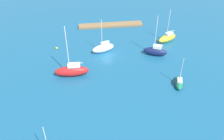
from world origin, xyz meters
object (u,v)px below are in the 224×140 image
object	(u,v)px
sailboat_white_off_beacon	(103,48)
mooring_buoy_yellow	(57,48)
sailboat_green_by_breakwater	(179,82)
sailboat_red_far_north	(72,71)
pier_dock	(111,25)
sailboat_yellow_near_pier	(167,38)
sailboat_navy_far_south	(155,51)

from	to	relation	value
sailboat_white_off_beacon	mooring_buoy_yellow	world-z (taller)	sailboat_white_off_beacon
sailboat_green_by_breakwater	sailboat_red_far_north	bearing A→B (deg)	92.05
pier_dock	sailboat_green_by_breakwater	world-z (taller)	sailboat_green_by_breakwater
pier_dock	sailboat_yellow_near_pier	world-z (taller)	sailboat_yellow_near_pier
pier_dock	sailboat_green_by_breakwater	xyz separation A→B (m)	(-11.46, 31.58, 0.51)
sailboat_white_off_beacon	sailboat_navy_far_south	world-z (taller)	sailboat_navy_far_south
sailboat_red_far_north	sailboat_green_by_breakwater	distance (m)	24.39
sailboat_white_off_beacon	sailboat_navy_far_south	bearing A→B (deg)	147.69
sailboat_yellow_near_pier	sailboat_red_far_north	bearing A→B (deg)	-0.14
sailboat_yellow_near_pier	mooring_buoy_yellow	bearing A→B (deg)	-25.13
sailboat_yellow_near_pier	sailboat_green_by_breakwater	distance (m)	19.80
sailboat_yellow_near_pier	sailboat_green_by_breakwater	world-z (taller)	sailboat_yellow_near_pier
mooring_buoy_yellow	sailboat_navy_far_south	bearing A→B (deg)	166.24
sailboat_red_far_north	sailboat_white_off_beacon	xyz separation A→B (m)	(-8.21, -9.50, -0.15)
pier_dock	sailboat_red_far_north	bearing A→B (deg)	64.34
sailboat_yellow_near_pier	sailboat_red_far_north	distance (m)	29.87
sailboat_white_off_beacon	mooring_buoy_yellow	xyz separation A→B (m)	(12.53, -3.07, -0.96)
sailboat_green_by_breakwater	sailboat_navy_far_south	bearing A→B (deg)	26.39
sailboat_red_far_north	sailboat_white_off_beacon	bearing A→B (deg)	-129.64
sailboat_green_by_breakwater	mooring_buoy_yellow	size ratio (longest dim) A/B	11.48
pier_dock	mooring_buoy_yellow	distance (m)	20.58
sailboat_white_off_beacon	sailboat_green_by_breakwater	distance (m)	22.15
sailboat_yellow_near_pier	sailboat_red_far_north	xyz separation A→B (m)	(26.90, 12.98, 0.27)
sailboat_red_far_north	mooring_buoy_yellow	world-z (taller)	sailboat_red_far_north
pier_dock	sailboat_navy_far_south	world-z (taller)	sailboat_navy_far_south
sailboat_red_far_north	sailboat_green_by_breakwater	xyz separation A→B (m)	(-23.50, 6.53, -0.60)
pier_dock	sailboat_green_by_breakwater	bearing A→B (deg)	109.95
pier_dock	sailboat_yellow_near_pier	bearing A→B (deg)	140.91
sailboat_white_off_beacon	sailboat_green_by_breakwater	world-z (taller)	sailboat_white_off_beacon
sailboat_white_off_beacon	sailboat_green_by_breakwater	bearing A→B (deg)	115.10
sailboat_green_by_breakwater	sailboat_navy_far_south	xyz separation A→B (m)	(1.98, -12.77, 0.45)
sailboat_red_far_north	sailboat_green_by_breakwater	bearing A→B (deg)	165.67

